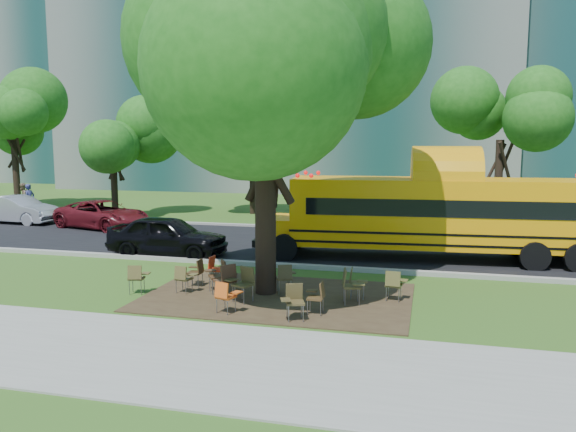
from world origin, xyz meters
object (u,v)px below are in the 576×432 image
(chair_1, at_px, (184,276))
(pedestrian_a, at_px, (30,200))
(chair_3, at_px, (243,281))
(chair_10, at_px, (215,267))
(chair_4, at_px, (225,294))
(main_tree, at_px, (265,80))
(chair_0, at_px, (137,276))
(black_car, at_px, (168,236))
(chair_5, at_px, (294,298))
(chair_12, at_px, (356,280))
(chair_13, at_px, (394,283))
(pedestrian_b, at_px, (23,197))
(chair_8, at_px, (197,270))
(chair_11, at_px, (285,275))
(chair_7, at_px, (350,283))
(chair_2, at_px, (227,277))
(bg_car_red, at_px, (103,215))
(chair_6, at_px, (318,295))
(chair_9, at_px, (219,273))
(school_bus, at_px, (440,213))
(bg_car_silver, at_px, (17,210))

(chair_1, height_order, pedestrian_a, pedestrian_a)
(chair_3, distance_m, chair_10, 2.12)
(chair_4, bearing_deg, main_tree, 95.63)
(chair_0, distance_m, chair_4, 3.18)
(black_car, bearing_deg, chair_5, -133.91)
(chair_12, relative_size, black_car, 0.19)
(chair_13, xyz_separation_m, pedestrian_b, (-22.87, 14.23, 0.31))
(chair_4, bearing_deg, chair_8, 144.38)
(main_tree, height_order, chair_13, main_tree)
(chair_0, xyz_separation_m, chair_11, (3.90, 0.97, 0.01))
(chair_4, distance_m, chair_7, 3.15)
(chair_1, xyz_separation_m, chair_13, (5.59, 0.62, 0.03))
(chair_13, bearing_deg, chair_2, -162.87)
(bg_car_red, bearing_deg, chair_2, -119.65)
(chair_6, relative_size, chair_8, 1.01)
(chair_6, xyz_separation_m, chair_9, (-2.97, 1.24, 0.07))
(chair_11, relative_size, chair_12, 1.01)
(chair_1, relative_size, chair_3, 0.85)
(chair_0, xyz_separation_m, chair_5, (4.66, -1.18, 0.02))
(black_car, xyz_separation_m, bg_car_red, (-5.90, 5.12, -0.07))
(chair_5, bearing_deg, chair_6, -148.89)
(main_tree, bearing_deg, chair_0, -165.45)
(chair_12, distance_m, pedestrian_a, 23.18)
(chair_6, relative_size, black_car, 0.19)
(school_bus, relative_size, chair_11, 14.10)
(chair_0, relative_size, chair_10, 1.00)
(chair_9, height_order, pedestrian_b, pedestrian_b)
(chair_3, xyz_separation_m, chair_5, (1.61, -1.13, -0.04))
(chair_4, relative_size, chair_9, 0.88)
(chair_7, bearing_deg, chair_8, -111.90)
(chair_12, bearing_deg, chair_4, -58.18)
(chair_6, bearing_deg, chair_10, 57.76)
(chair_12, height_order, bg_car_silver, bg_car_silver)
(chair_11, relative_size, pedestrian_b, 0.51)
(chair_6, xyz_separation_m, chair_10, (-3.46, 2.16, 0.00))
(main_tree, height_order, chair_10, main_tree)
(chair_0, relative_size, chair_2, 0.84)
(bg_car_silver, bearing_deg, chair_9, -120.12)
(chair_10, relative_size, chair_12, 0.97)
(chair_10, bearing_deg, chair_8, -34.88)
(school_bus, relative_size, chair_6, 14.62)
(main_tree, bearing_deg, bg_car_silver, 148.94)
(chair_4, bearing_deg, chair_2, 125.93)
(school_bus, distance_m, chair_6, 7.83)
(chair_8, bearing_deg, pedestrian_b, 51.10)
(chair_1, height_order, bg_car_silver, bg_car_silver)
(chair_1, xyz_separation_m, chair_5, (3.43, -1.49, 0.04))
(chair_0, distance_m, chair_2, 2.57)
(bg_car_silver, xyz_separation_m, bg_car_red, (5.12, -0.43, -0.04))
(chair_3, height_order, pedestrian_b, pedestrian_b)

